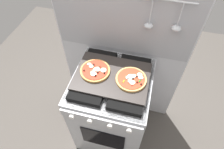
{
  "coord_description": "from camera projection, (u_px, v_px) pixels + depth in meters",
  "views": [
    {
      "loc": [
        0.22,
        -0.85,
        2.0
      ],
      "look_at": [
        0.0,
        0.0,
        0.93
      ],
      "focal_mm": 30.76,
      "sensor_mm": 36.0,
      "label": 1
    }
  ],
  "objects": [
    {
      "name": "ground_plane",
      "position": [
        112.0,
        128.0,
        2.1
      ],
      "size": [
        4.0,
        4.0,
        0.0
      ],
      "primitive_type": "plane",
      "color": "#4C4742"
    },
    {
      "name": "kitchen_backsplash",
      "position": [
        122.0,
        56.0,
        1.7
      ],
      "size": [
        1.1,
        0.09,
        1.55
      ],
      "color": "silver",
      "rests_on": "ground_plane"
    },
    {
      "name": "stove",
      "position": [
        112.0,
        108.0,
        1.75
      ],
      "size": [
        0.6,
        0.64,
        0.9
      ],
      "color": "#B7BABF",
      "rests_on": "ground_plane"
    },
    {
      "name": "baking_tray",
      "position": [
        112.0,
        76.0,
        1.4
      ],
      "size": [
        0.54,
        0.38,
        0.02
      ],
      "primitive_type": "cube",
      "color": "#2D2826",
      "rests_on": "stove"
    },
    {
      "name": "pizza_left",
      "position": [
        95.0,
        70.0,
        1.41
      ],
      "size": [
        0.22,
        0.22,
        0.03
      ],
      "color": "tan",
      "rests_on": "baking_tray"
    },
    {
      "name": "pizza_right",
      "position": [
        131.0,
        79.0,
        1.36
      ],
      "size": [
        0.22,
        0.22,
        0.03
      ],
      "color": "tan",
      "rests_on": "baking_tray"
    }
  ]
}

